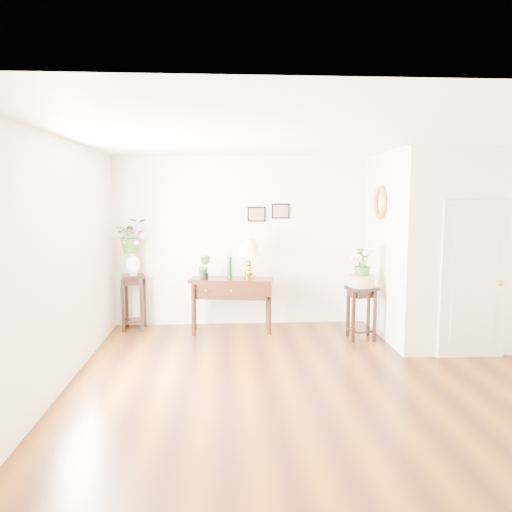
{
  "coord_description": "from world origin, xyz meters",
  "views": [
    {
      "loc": [
        -1.2,
        -5.53,
        2.15
      ],
      "look_at": [
        -0.75,
        1.3,
        1.33
      ],
      "focal_mm": 35.0,
      "sensor_mm": 36.0,
      "label": 1
    }
  ],
  "objects": [
    {
      "name": "art_print_right",
      "position": [
        -0.25,
        2.73,
        1.9
      ],
      "size": [
        0.3,
        0.02,
        0.25
      ],
      "primitive_type": "cube",
      "color": "black",
      "rests_on": "wall_back"
    },
    {
      "name": "ceiling",
      "position": [
        0.0,
        0.0,
        2.8
      ],
      "size": [
        6.0,
        5.5,
        0.02
      ],
      "primitive_type": "cube",
      "color": "white",
      "rests_on": "ground"
    },
    {
      "name": "wall_back",
      "position": [
        0.0,
        2.75,
        1.4
      ],
      "size": [
        6.0,
        0.02,
        2.8
      ],
      "primitive_type": "cube",
      "color": "silver",
      "rests_on": "ground"
    },
    {
      "name": "art_print_left",
      "position": [
        -0.65,
        2.73,
        1.85
      ],
      "size": [
        0.3,
        0.02,
        0.25
      ],
      "primitive_type": "cube",
      "color": "black",
      "rests_on": "wall_back"
    },
    {
      "name": "green_vase",
      "position": [
        -1.11,
        2.2,
        1.03
      ],
      "size": [
        0.08,
        0.08,
        0.34
      ],
      "primitive_type": "cylinder",
      "rotation": [
        0.0,
        0.0,
        0.19
      ],
      "color": "#073612",
      "rests_on": "console_table"
    },
    {
      "name": "potted_plant",
      "position": [
        -1.5,
        2.2,
        1.04
      ],
      "size": [
        0.23,
        0.21,
        0.36
      ],
      "primitive_type": "imported",
      "rotation": [
        0.0,
        0.0,
        -0.28
      ],
      "color": "#305727",
      "rests_on": "console_table"
    },
    {
      "name": "floor",
      "position": [
        0.0,
        0.0,
        0.0
      ],
      "size": [
        6.0,
        5.5,
        0.02
      ],
      "primitive_type": "cube",
      "color": "brown",
      "rests_on": "ground"
    },
    {
      "name": "porcelain_vase",
      "position": [
        -2.65,
        2.47,
        1.12
      ],
      "size": [
        0.26,
        0.26,
        0.4
      ],
      "primitive_type": null,
      "rotation": [
        0.0,
        0.0,
        -0.13
      ],
      "color": "white",
      "rests_on": "plant_stand_a"
    },
    {
      "name": "console_table",
      "position": [
        -1.09,
        2.2,
        0.43
      ],
      "size": [
        1.35,
        0.65,
        0.86
      ],
      "primitive_type": "cube",
      "rotation": [
        0.0,
        0.0,
        -0.17
      ],
      "color": "black",
      "rests_on": "floor"
    },
    {
      "name": "narcissus",
      "position": [
        0.86,
        1.7,
        1.15
      ],
      "size": [
        0.34,
        0.34,
        0.46
      ],
      "primitive_type": "imported",
      "rotation": [
        0.0,
        0.0,
        0.43
      ],
      "color": "#305727",
      "rests_on": "ceramic_bowl"
    },
    {
      "name": "partition",
      "position": [
        2.1,
        1.77,
        1.4
      ],
      "size": [
        1.8,
        1.95,
        2.8
      ],
      "primitive_type": "cube",
      "color": "silver",
      "rests_on": "floor"
    },
    {
      "name": "wall_front",
      "position": [
        0.0,
        -2.75,
        1.4
      ],
      "size": [
        6.0,
        0.02,
        2.8
      ],
      "primitive_type": "cube",
      "color": "silver",
      "rests_on": "ground"
    },
    {
      "name": "lily_arrangement",
      "position": [
        -2.65,
        2.47,
        1.57
      ],
      "size": [
        0.6,
        0.55,
        0.56
      ],
      "primitive_type": "imported",
      "rotation": [
        0.0,
        0.0,
        0.28
      ],
      "color": "#305727",
      "rests_on": "porcelain_vase"
    },
    {
      "name": "door",
      "position": [
        2.1,
        0.78,
        1.05
      ],
      "size": [
        0.9,
        0.05,
        2.1
      ],
      "primitive_type": "cube",
      "color": "beige",
      "rests_on": "floor"
    },
    {
      "name": "plant_stand_b",
      "position": [
        0.86,
        1.7,
        0.4
      ],
      "size": [
        0.48,
        0.48,
        0.8
      ],
      "primitive_type": "cube",
      "rotation": [
        0.0,
        0.0,
        0.32
      ],
      "color": "black",
      "rests_on": "floor"
    },
    {
      "name": "wall_left",
      "position": [
        -3.0,
        0.0,
        1.4
      ],
      "size": [
        0.02,
        5.5,
        2.8
      ],
      "primitive_type": "cube",
      "color": "silver",
      "rests_on": "ground"
    },
    {
      "name": "plant_stand_a",
      "position": [
        -2.65,
        2.47,
        0.45
      ],
      "size": [
        0.42,
        0.42,
        0.9
      ],
      "primitive_type": "cube",
      "rotation": [
        0.0,
        0.0,
        0.24
      ],
      "color": "black",
      "rests_on": "floor"
    },
    {
      "name": "wall_ornament",
      "position": [
        1.16,
        1.9,
        2.05
      ],
      "size": [
        0.07,
        0.51,
        0.51
      ],
      "primitive_type": "torus",
      "rotation": [
        0.0,
        1.57,
        0.0
      ],
      "color": "orange",
      "rests_on": "partition"
    },
    {
      "name": "table_lamp",
      "position": [
        -0.81,
        2.2,
        1.21
      ],
      "size": [
        0.46,
        0.46,
        0.63
      ],
      "primitive_type": "cube",
      "rotation": [
        0.0,
        0.0,
        0.34
      ],
      "color": "#BA8020",
      "rests_on": "console_table"
    },
    {
      "name": "ceramic_bowl",
      "position": [
        0.86,
        1.7,
        0.88
      ],
      "size": [
        0.51,
        0.51,
        0.17
      ],
      "primitive_type": "cylinder",
      "rotation": [
        0.0,
        0.0,
        0.37
      ],
      "color": "beige",
      "rests_on": "plant_stand_b"
    }
  ]
}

